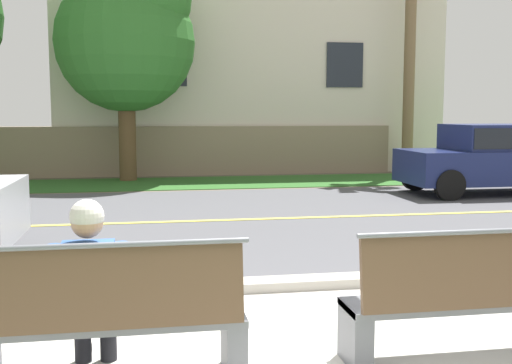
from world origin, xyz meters
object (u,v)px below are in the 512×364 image
(bench_left, at_px, (111,321))
(car_navy_far, at_px, (500,155))
(seated_person_blue, at_px, (90,282))
(shade_tree_left, at_px, (129,32))
(bench_right, at_px, (467,301))

(bench_left, bearing_deg, car_navy_far, 47.19)
(seated_person_blue, xyz_separation_m, shade_tree_left, (0.02, 12.45, 3.19))
(bench_left, bearing_deg, bench_right, 0.00)
(bench_right, height_order, seated_person_blue, seated_person_blue)
(bench_left, distance_m, shade_tree_left, 13.08)
(bench_right, relative_size, shade_tree_left, 0.30)
(bench_right, bearing_deg, shade_tree_left, 101.80)
(seated_person_blue, height_order, shade_tree_left, shade_tree_left)
(seated_person_blue, height_order, car_navy_far, car_navy_far)
(car_navy_far, relative_size, shade_tree_left, 0.72)
(bench_right, height_order, car_navy_far, car_navy_far)
(bench_left, height_order, car_navy_far, car_navy_far)
(bench_left, relative_size, bench_right, 1.00)
(seated_person_blue, bearing_deg, bench_right, -3.66)
(car_navy_far, xyz_separation_m, shade_tree_left, (-8.08, 4.03, 3.01))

